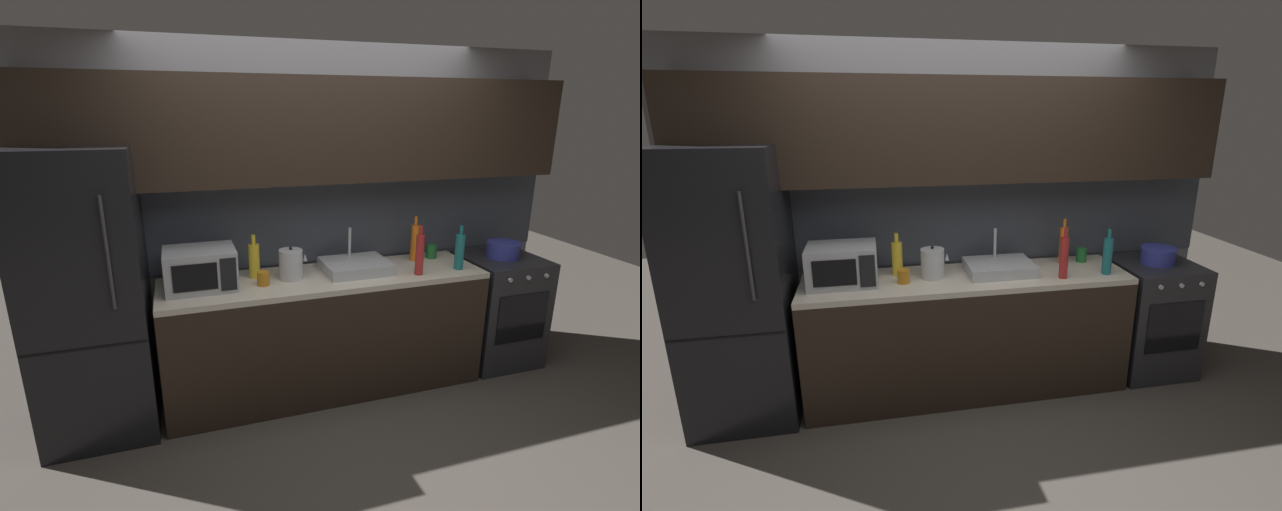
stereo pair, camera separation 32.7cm
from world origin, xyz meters
The scene contains 15 objects.
ground_plane centered at (0.00, 0.00, 0.00)m, with size 10.00×10.00×0.00m, color #3D3833.
back_wall centered at (0.00, 1.20, 1.55)m, with size 4.07×0.44×2.50m.
counter_run centered at (0.00, 0.90, 0.45)m, with size 2.33×0.60×0.90m.
refrigerator centered at (-1.55, 0.90, 0.92)m, with size 0.68×0.69×1.84m.
oven_range centered at (1.51, 0.90, 0.45)m, with size 0.60×0.62×0.90m.
microwave centered at (-0.87, 0.92, 1.04)m, with size 0.46×0.35×0.27m.
sink_basin centered at (0.24, 0.93, 0.94)m, with size 0.48×0.38×0.30m.
kettle centered at (-0.25, 0.92, 1.01)m, with size 0.20×0.17×0.23m.
wine_bottle_red centered at (0.65, 0.73, 1.05)m, with size 0.06×0.06×0.36m.
wine_bottle_teal centered at (0.99, 0.75, 1.04)m, with size 0.07×0.07×0.33m.
wine_bottle_orange centered at (0.78, 1.04, 1.05)m, with size 0.06×0.06×0.35m.
wine_bottle_yellow centered at (-0.49, 1.02, 1.03)m, with size 0.08×0.08×0.31m.
mug_green centered at (0.94, 1.06, 0.95)m, with size 0.08×0.08×0.11m, color #1E6B2D.
mug_amber centered at (-0.46, 0.84, 0.95)m, with size 0.08×0.08×0.10m, color #B27019.
cooking_pot centered at (1.50, 0.90, 0.96)m, with size 0.26×0.26×0.13m.
Camera 1 is at (-0.97, -2.09, 2.02)m, focal length 26.09 mm.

